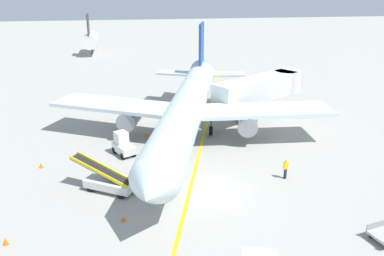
{
  "coord_description": "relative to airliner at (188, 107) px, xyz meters",
  "views": [
    {
      "loc": [
        -5.6,
        -25.71,
        14.79
      ],
      "look_at": [
        -0.2,
        7.36,
        2.5
      ],
      "focal_mm": 37.19,
      "sensor_mm": 36.0,
      "label": 1
    }
  ],
  "objects": [
    {
      "name": "safety_cone_nose_left",
      "position": [
        2.58,
        0.72,
        -3.2
      ],
      "size": [
        0.36,
        0.36,
        0.44
      ],
      "primitive_type": "cone",
      "color": "orange",
      "rests_on": "ground"
    },
    {
      "name": "ground_crew_marshaller",
      "position": [
        6.41,
        -9.6,
        -2.51
      ],
      "size": [
        0.36,
        0.24,
        1.7
      ],
      "color": "#26262D",
      "rests_on": "ground"
    },
    {
      "name": "taxi_line_yellow",
      "position": [
        -0.15,
        -5.89,
        -3.41
      ],
      "size": [
        22.5,
        76.94,
        0.01
      ],
      "primitive_type": "cube",
      "rotation": [
        0.0,
        0.0,
        -0.28
      ],
      "color": "yellow",
      "rests_on": "ground"
    },
    {
      "name": "jet_bridge",
      "position": [
        9.77,
        5.75,
        0.12
      ],
      "size": [
        12.19,
        8.95,
        4.85
      ],
      "color": "silver",
      "rests_on": "ground"
    },
    {
      "name": "distant_aircraft_far_left",
      "position": [
        -13.17,
        53.53,
        -0.2
      ],
      "size": [
        3.0,
        10.1,
        8.8
      ],
      "color": "silver",
      "rests_on": "ground"
    },
    {
      "name": "safety_cone_wingtip_right",
      "position": [
        -4.08,
        1.44,
        -3.2
      ],
      "size": [
        0.36,
        0.36,
        0.44
      ],
      "primitive_type": "cone",
      "color": "orange",
      "rests_on": "ground"
    },
    {
      "name": "airliner",
      "position": [
        0.0,
        0.0,
        0.0
      ],
      "size": [
        27.8,
        34.7,
        10.1
      ],
      "color": "silver",
      "rests_on": "ground"
    },
    {
      "name": "safety_cone_wingtip_left",
      "position": [
        -6.4,
        -13.72,
        -3.2
      ],
      "size": [
        0.36,
        0.36,
        0.44
      ],
      "primitive_type": "cone",
      "color": "orange",
      "rests_on": "ground"
    },
    {
      "name": "baggage_tug_near_wing",
      "position": [
        -6.37,
        -2.67,
        -2.49
      ],
      "size": [
        2.25,
        2.73,
        2.1
      ],
      "color": "silver",
      "rests_on": "ground"
    },
    {
      "name": "belt_loader_forward_hold",
      "position": [
        -7.46,
        -9.4,
        -2.64
      ],
      "size": [
        4.93,
        3.65,
        2.59
      ],
      "color": "silver",
      "rests_on": "ground"
    },
    {
      "name": "safety_cone_tail_area",
      "position": [
        -13.28,
        -4.42,
        -3.2
      ],
      "size": [
        0.36,
        0.36,
        0.44
      ],
      "primitive_type": "cone",
      "color": "orange",
      "rests_on": "ground"
    },
    {
      "name": "safety_cone_nose_right",
      "position": [
        -13.37,
        -15.06,
        -3.2
      ],
      "size": [
        0.36,
        0.36,
        0.44
      ],
      "primitive_type": "cone",
      "color": "orange",
      "rests_on": "ground"
    },
    {
      "name": "ground_plane",
      "position": [
        0.05,
        -10.89,
        -3.42
      ],
      "size": [
        300.0,
        300.0,
        0.0
      ],
      "primitive_type": "plane",
      "color": "#9E9B93"
    }
  ]
}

